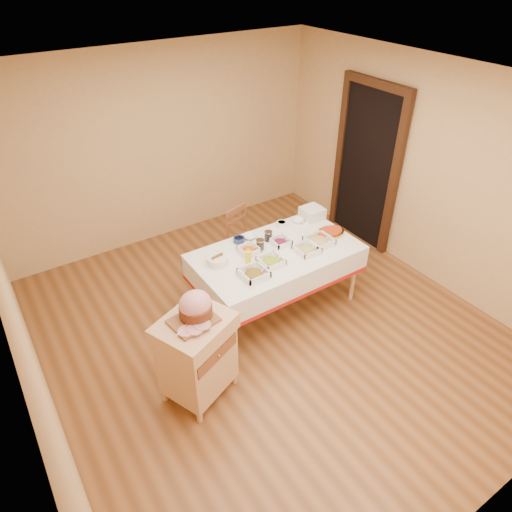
# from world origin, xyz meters

# --- Properties ---
(room_shell) EXTENTS (5.00, 5.00, 5.00)m
(room_shell) POSITION_xyz_m (0.00, 0.00, 1.30)
(room_shell) COLOR brown
(room_shell) RESTS_ON ground
(doorway) EXTENTS (0.09, 1.10, 2.20)m
(doorway) POSITION_xyz_m (2.20, 0.90, 1.11)
(doorway) COLOR black
(doorway) RESTS_ON ground
(dining_table) EXTENTS (1.82, 1.02, 0.76)m
(dining_table) POSITION_xyz_m (0.30, 0.30, 0.60)
(dining_table) COLOR #DBAB78
(dining_table) RESTS_ON ground
(butcher_cart) EXTENTS (0.78, 0.73, 0.89)m
(butcher_cart) POSITION_xyz_m (-1.03, -0.34, 0.51)
(butcher_cart) COLOR #DBAB78
(butcher_cart) RESTS_ON ground
(dining_chair) EXTENTS (0.48, 0.47, 0.86)m
(dining_chair) POSITION_xyz_m (0.39, 1.11, 0.45)
(dining_chair) COLOR brown
(dining_chair) RESTS_ON ground
(ham_on_board) EXTENTS (0.40, 0.39, 0.27)m
(ham_on_board) POSITION_xyz_m (-0.99, -0.31, 1.01)
(ham_on_board) COLOR brown
(ham_on_board) RESTS_ON butcher_cart
(serving_dish_a) EXTENTS (0.27, 0.26, 0.11)m
(serving_dish_a) POSITION_xyz_m (-0.16, 0.05, 0.80)
(serving_dish_a) COLOR white
(serving_dish_a) RESTS_ON dining_table
(serving_dish_b) EXTENTS (0.24, 0.24, 0.10)m
(serving_dish_b) POSITION_xyz_m (0.11, 0.14, 0.79)
(serving_dish_b) COLOR white
(serving_dish_b) RESTS_ON dining_table
(serving_dish_c) EXTENTS (0.24, 0.24, 0.10)m
(serving_dish_c) POSITION_xyz_m (0.57, 0.11, 0.79)
(serving_dish_c) COLOR white
(serving_dish_c) RESTS_ON dining_table
(serving_dish_d) EXTENTS (0.27, 0.27, 0.10)m
(serving_dish_d) POSITION_xyz_m (0.79, 0.16, 0.79)
(serving_dish_d) COLOR white
(serving_dish_d) RESTS_ON dining_table
(serving_dish_e) EXTENTS (0.21, 0.20, 0.10)m
(serving_dish_e) POSITION_xyz_m (0.04, 0.45, 0.79)
(serving_dish_e) COLOR white
(serving_dish_e) RESTS_ON dining_table
(serving_dish_f) EXTENTS (0.21, 0.20, 0.09)m
(serving_dish_f) POSITION_xyz_m (0.42, 0.39, 0.79)
(serving_dish_f) COLOR white
(serving_dish_f) RESTS_ON dining_table
(small_bowl_left) EXTENTS (0.12, 0.12, 0.06)m
(small_bowl_left) POSITION_xyz_m (-0.30, 0.54, 0.79)
(small_bowl_left) COLOR white
(small_bowl_left) RESTS_ON dining_table
(small_bowl_mid) EXTENTS (0.13, 0.13, 0.06)m
(small_bowl_mid) POSITION_xyz_m (0.06, 0.68, 0.79)
(small_bowl_mid) COLOR navy
(small_bowl_mid) RESTS_ON dining_table
(small_bowl_right) EXTENTS (0.12, 0.12, 0.06)m
(small_bowl_right) POSITION_xyz_m (0.66, 0.70, 0.79)
(small_bowl_right) COLOR white
(small_bowl_right) RESTS_ON dining_table
(bowl_white_imported) EXTENTS (0.16, 0.16, 0.04)m
(bowl_white_imported) POSITION_xyz_m (0.21, 0.69, 0.78)
(bowl_white_imported) COLOR white
(bowl_white_imported) RESTS_ON dining_table
(bowl_small_imported) EXTENTS (0.18, 0.18, 0.05)m
(bowl_small_imported) POSITION_xyz_m (0.89, 0.66, 0.78)
(bowl_small_imported) COLOR white
(bowl_small_imported) RESTS_ON dining_table
(preserve_jar_left) EXTENTS (0.09, 0.09, 0.12)m
(preserve_jar_left) POSITION_xyz_m (0.17, 0.43, 0.81)
(preserve_jar_left) COLOR silver
(preserve_jar_left) RESTS_ON dining_table
(preserve_jar_right) EXTENTS (0.09, 0.09, 0.12)m
(preserve_jar_right) POSITION_xyz_m (0.35, 0.53, 0.81)
(preserve_jar_right) COLOR silver
(preserve_jar_right) RESTS_ON dining_table
(mustard_bottle) EXTENTS (0.06, 0.06, 0.20)m
(mustard_bottle) POSITION_xyz_m (-0.09, 0.27, 0.85)
(mustard_bottle) COLOR yellow
(mustard_bottle) RESTS_ON dining_table
(bread_basket) EXTENTS (0.23, 0.23, 0.10)m
(bread_basket) POSITION_xyz_m (-0.35, 0.45, 0.80)
(bread_basket) COLOR white
(bread_basket) RESTS_ON dining_table
(plate_stack) EXTENTS (0.25, 0.25, 0.14)m
(plate_stack) POSITION_xyz_m (1.09, 0.65, 0.83)
(plate_stack) COLOR white
(plate_stack) RESTS_ON dining_table
(brass_platter) EXTENTS (0.36, 0.26, 0.05)m
(brass_platter) POSITION_xyz_m (1.03, 0.24, 0.78)
(brass_platter) COLOR gold
(brass_platter) RESTS_ON dining_table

